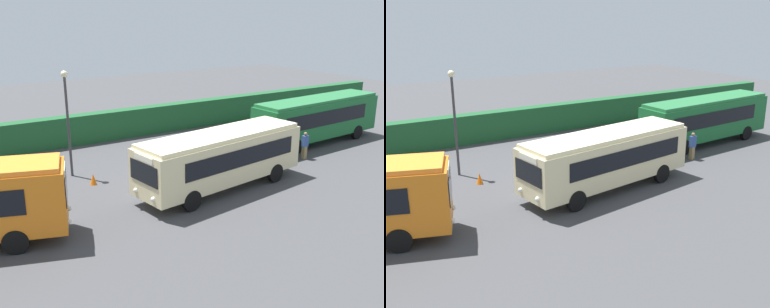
{
  "view_description": "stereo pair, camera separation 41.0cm",
  "coord_description": "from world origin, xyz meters",
  "views": [
    {
      "loc": [
        -12.76,
        -20.01,
        8.92
      ],
      "look_at": [
        -0.39,
        -0.44,
        1.65
      ],
      "focal_mm": 43.46,
      "sensor_mm": 36.0,
      "label": 1
    },
    {
      "loc": [
        -12.41,
        -20.23,
        8.92
      ],
      "look_at": [
        -0.39,
        -0.44,
        1.65
      ],
      "focal_mm": 43.46,
      "sensor_mm": 36.0,
      "label": 2
    }
  ],
  "objects": [
    {
      "name": "traffic_cone",
      "position": [
        -4.89,
        2.22,
        0.3
      ],
      "size": [
        0.36,
        0.36,
        0.6
      ],
      "primitive_type": "cone",
      "color": "orange",
      "rests_on": "ground_plane"
    },
    {
      "name": "lamppost",
      "position": [
        -5.4,
        4.15,
        3.62
      ],
      "size": [
        0.36,
        0.36,
        5.82
      ],
      "color": "#38383D",
      "rests_on": "ground_plane"
    },
    {
      "name": "hedge_row",
      "position": [
        0.0,
        10.15,
        1.01
      ],
      "size": [
        51.9,
        1.02,
        2.01
      ],
      "primitive_type": "cube",
      "color": "#1E542C",
      "rests_on": "ground_plane"
    },
    {
      "name": "ground_plane",
      "position": [
        0.0,
        0.0,
        0.0
      ],
      "size": [
        79.81,
        79.81,
        0.0
      ],
      "primitive_type": "plane",
      "color": "#424244"
    },
    {
      "name": "person_center",
      "position": [
        7.78,
        -0.52,
        0.9
      ],
      "size": [
        0.42,
        0.3,
        1.7
      ],
      "rotation": [
        0.0,
        0.0,
        4.81
      ],
      "color": "olive",
      "rests_on": "ground_plane"
    },
    {
      "name": "person_right",
      "position": [
        8.58,
        3.33,
        1.01
      ],
      "size": [
        0.36,
        0.53,
        1.91
      ],
      "rotation": [
        0.0,
        0.0,
        2.91
      ],
      "color": "#4C6B47",
      "rests_on": "ground_plane"
    },
    {
      "name": "bus_green",
      "position": [
        11.04,
        1.63,
        1.82
      ],
      "size": [
        10.48,
        2.98,
        3.14
      ],
      "rotation": [
        0.0,
        0.0,
        0.07
      ],
      "color": "#19602D",
      "rests_on": "ground_plane"
    },
    {
      "name": "bus_cream",
      "position": [
        0.46,
        -1.83,
        1.74
      ],
      "size": [
        9.75,
        3.79,
        2.98
      ],
      "rotation": [
        0.0,
        0.0,
        3.28
      ],
      "color": "beige",
      "rests_on": "ground_plane"
    }
  ]
}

